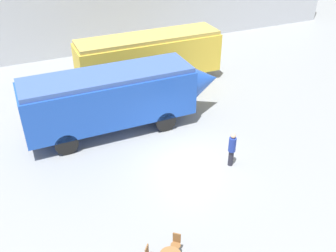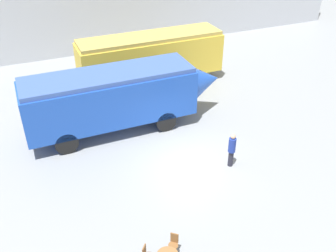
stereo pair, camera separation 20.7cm
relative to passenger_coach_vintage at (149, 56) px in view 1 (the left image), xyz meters
name	(u,v)px [view 1 (the left image)]	position (x,y,z in m)	size (l,w,h in m)	color
ground_plane	(186,162)	(-1.55, -8.74, -1.97)	(80.00, 80.00, 0.00)	gray
passenger_coach_vintage	(149,56)	(0.00, 0.00, 0.00)	(9.35, 2.41, 3.33)	gold
streamlined_locomotive	(123,94)	(-3.22, -4.57, 0.04)	(10.75, 2.65, 3.35)	blue
cafe_chair_8	(176,242)	(-4.21, -13.33, -1.46)	(0.40, 0.41, 0.87)	black
visitor_person	(232,148)	(0.27, -9.76, -1.01)	(0.34, 0.34, 1.76)	#262633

